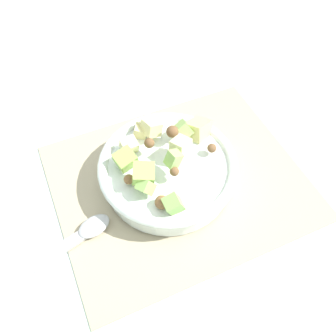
{
  "coord_description": "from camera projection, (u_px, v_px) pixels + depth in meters",
  "views": [
    {
      "loc": [
        -0.17,
        -0.33,
        0.55
      ],
      "look_at": [
        -0.02,
        0.01,
        0.04
      ],
      "focal_mm": 38.43,
      "sensor_mm": 36.0,
      "label": 1
    }
  ],
  "objects": [
    {
      "name": "placemat",
      "position": [
        179.0,
        181.0,
        0.66
      ],
      "size": [
        0.44,
        0.37,
        0.01
      ],
      "primitive_type": "cube",
      "color": "tan",
      "rests_on": "ground_plane"
    },
    {
      "name": "serving_spoon",
      "position": [
        69.0,
        243.0,
        0.58
      ],
      "size": [
        0.22,
        0.08,
        0.01
      ],
      "color": "#B7B7BC",
      "rests_on": "placemat"
    },
    {
      "name": "salad_bowl",
      "position": [
        168.0,
        169.0,
        0.63
      ],
      "size": [
        0.24,
        0.24,
        0.1
      ],
      "color": "white",
      "rests_on": "placemat"
    },
    {
      "name": "ground_plane",
      "position": [
        179.0,
        182.0,
        0.66
      ],
      "size": [
        2.4,
        2.4,
        0.0
      ],
      "primitive_type": "plane",
      "color": "silver"
    }
  ]
}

